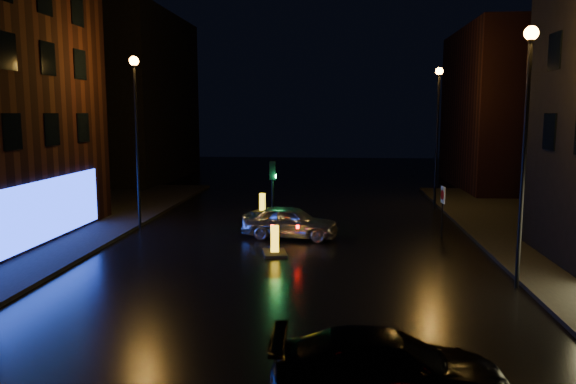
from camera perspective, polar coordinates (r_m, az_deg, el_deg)
name	(u,v)px	position (r m, az deg, el deg)	size (l,w,h in m)	color
ground	(255,357)	(13.80, -3.39, -16.41)	(120.00, 120.00, 0.00)	black
building_far_left	(130,98)	(50.70, -15.78, 9.20)	(8.00, 16.00, 14.00)	black
building_far_right	(511,109)	(46.31, 21.75, 7.83)	(8.00, 14.00, 12.00)	black
street_lamp_lfar	(136,116)	(28.14, -15.19, 7.46)	(0.44, 0.44, 8.37)	black
street_lamp_rnear	(526,118)	(19.34, 23.06, 6.98)	(0.44, 0.44, 8.37)	black
street_lamp_rfar	(438,115)	(34.92, 14.97, 7.53)	(0.44, 0.44, 8.37)	black
traffic_signal	(273,222)	(27.10, -1.56, -3.04)	(1.40, 2.40, 3.45)	black
silver_hatchback	(290,222)	(25.78, 0.24, -3.06)	(1.76, 4.38, 1.49)	#B4B8BD
dark_sedan	(389,367)	(11.87, 10.20, -17.11)	(1.92, 4.73, 1.37)	black
bollard_near	(275,248)	(22.88, -1.36, -5.73)	(1.18, 1.52, 1.19)	black
bollard_far	(262,208)	(32.53, -2.62, -1.65)	(1.26, 1.49, 1.11)	black
road_sign_right	(443,199)	(26.76, 15.45, -0.71)	(0.12, 0.57, 2.36)	black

